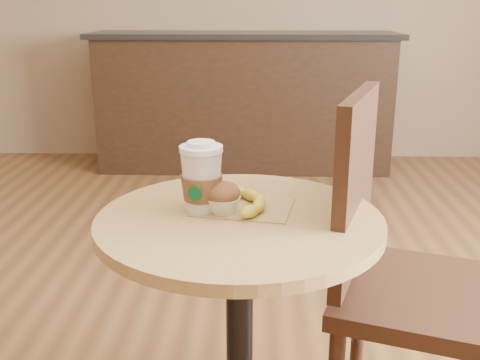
{
  "coord_description": "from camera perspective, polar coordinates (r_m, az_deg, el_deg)",
  "views": [
    {
      "loc": [
        0.11,
        -1.17,
        1.25
      ],
      "look_at": [
        0.07,
        0.15,
        0.83
      ],
      "focal_mm": 42.0,
      "sensor_mm": 36.0,
      "label": 1
    }
  ],
  "objects": [
    {
      "name": "cafe_table",
      "position": [
        1.47,
        -0.05,
        -11.53
      ],
      "size": [
        0.71,
        0.71,
        0.75
      ],
      "color": "black",
      "rests_on": "ground"
    },
    {
      "name": "chair_right",
      "position": [
        1.56,
        15.96,
        -8.99
      ],
      "size": [
        0.58,
        0.58,
        1.04
      ],
      "rotation": [
        0.0,
        0.0,
        1.24
      ],
      "color": "#361F13",
      "rests_on": "ground"
    },
    {
      "name": "coffee_cup",
      "position": [
        1.39,
        -3.91,
        -0.02
      ],
      "size": [
        0.11,
        0.11,
        0.18
      ],
      "rotation": [
        0.0,
        0.0,
        -0.24
      ],
      "color": "silver",
      "rests_on": "cafe_table"
    },
    {
      "name": "muffin",
      "position": [
        1.38,
        -1.74,
        -1.79
      ],
      "size": [
        0.09,
        0.09,
        0.08
      ],
      "color": "silver",
      "rests_on": "kraft_bag"
    },
    {
      "name": "kraft_bag",
      "position": [
        1.43,
        0.35,
        -2.8
      ],
      "size": [
        0.27,
        0.22,
        0.0
      ],
      "primitive_type": "cube",
      "rotation": [
        0.0,
        0.0,
        -0.18
      ],
      "color": "#9C7D4B",
      "rests_on": "cafe_table"
    },
    {
      "name": "service_counter",
      "position": [
        4.41,
        0.43,
        8.05
      ],
      "size": [
        2.3,
        0.65,
        1.04
      ],
      "color": "black",
      "rests_on": "ground"
    },
    {
      "name": "banana",
      "position": [
        1.43,
        -0.11,
        -2.13
      ],
      "size": [
        0.23,
        0.26,
        0.03
      ],
      "primitive_type": null,
      "rotation": [
        0.0,
        0.0,
        0.39
      ],
      "color": "gold",
      "rests_on": "kraft_bag"
    }
  ]
}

